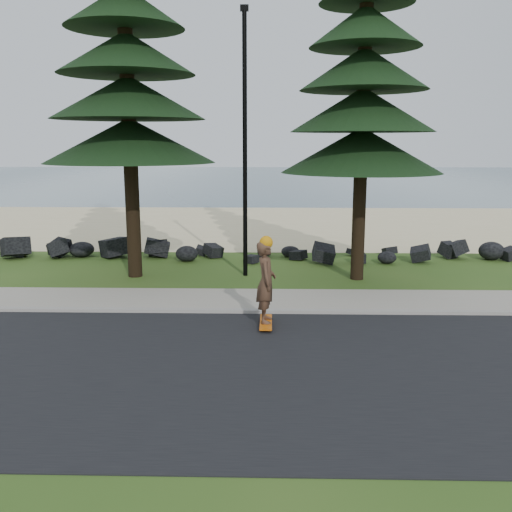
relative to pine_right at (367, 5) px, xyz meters
The scene contains 10 objects.
ground 9.19m from the pine_right, 141.34° to the right, with size 160.00×160.00×0.00m, color #2F5119.
road 11.39m from the pine_right, 115.62° to the right, with size 160.00×7.00×0.02m, color black.
kerb 9.46m from the pine_right, 133.41° to the right, with size 160.00×0.20×0.10m, color gray.
sidewalk 9.10m from the pine_right, 143.39° to the right, with size 160.00×2.00×0.08m, color gray.
beach_sand 14.61m from the pine_right, 106.65° to the left, with size 160.00×15.00×0.01m, color beige.
ocean 48.99m from the pine_right, 94.15° to the left, with size 160.00×58.00×0.01m, color #31515E.
seawall_boulders 9.19m from the pine_right, 141.34° to the left, with size 60.00×2.40×1.10m, color black, non-canonical shape.
pine_right is the anchor object (origin of this frame).
lamp_post 5.25m from the pine_right, behind, with size 0.25×0.14×8.14m.
skateboarder 8.87m from the pine_right, 120.61° to the right, with size 0.46×1.14×2.12m.
Camera 1 is at (0.78, -14.57, 4.23)m, focal length 40.00 mm.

